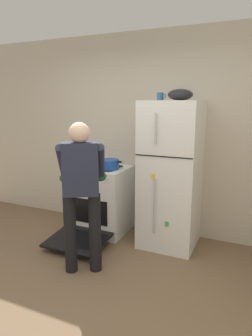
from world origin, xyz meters
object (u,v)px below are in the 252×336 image
refrigerator (171,175)px  coffee_mug (160,96)px  person_cook (81,185)px  mixing_bowl (180,95)px  stove_range (100,200)px  red_pot (109,164)px  pepper_mill (89,158)px

refrigerator → coffee_mug: size_ratio=16.15×
person_cook → mixing_bowl: 1.55m
stove_range → mixing_bowl: mixing_bowl is taller
red_pot → pepper_mill: 0.52m
coffee_mug → refrigerator: bearing=-15.8°
coffee_mug → mixing_bowl: size_ratio=0.38×
pepper_mill → person_cook: bearing=-62.2°
stove_range → red_pot: size_ratio=3.33×
pepper_mill → refrigerator: bearing=-8.8°
stove_range → coffee_mug: size_ratio=10.93×
red_pot → pepper_mill: (-0.46, 0.25, 0.01)m
person_cook → coffee_mug: coffee_mug is taller
stove_range → mixing_bowl: size_ratio=4.21×
mixing_bowl → refrigerator: bearing=-179.8°
refrigerator → person_cook: size_ratio=1.13×
person_cook → pepper_mill: person_cook is taller
person_cook → coffee_mug: 1.46m
person_cook → coffee_mug: bearing=64.4°
refrigerator → stove_range: size_ratio=1.48×
person_cook → mixing_bowl: bearing=52.6°
stove_range → coffee_mug: 1.63m
refrigerator → red_pot: size_ratio=4.92×
stove_range → pepper_mill: (-0.30, 0.22, 0.54)m
refrigerator → person_cook: (-0.67, -0.99, 0.05)m
pepper_mill → coffee_mug: bearing=-7.6°
person_cook → red_pot: (-0.16, 0.94, 0.03)m
coffee_mug → pepper_mill: bearing=172.4°
stove_range → person_cook: 1.14m
person_cook → red_pot: bearing=100.0°
coffee_mug → person_cook: bearing=-115.6°
stove_range → coffee_mug: coffee_mug is taller
red_pot → pepper_mill: size_ratio=2.57×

